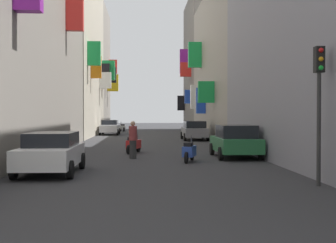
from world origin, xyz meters
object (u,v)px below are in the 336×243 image
parked_car_white (51,152)px  scooter_red (134,144)px  parked_car_silver (110,127)px  scooter_blue (189,151)px  parked_car_grey (194,130)px  scooter_white (122,127)px  traffic_light_near_corner (319,91)px  pedestrian_near_left (133,140)px  parked_car_green (235,141)px

parked_car_white → scooter_red: parked_car_white is taller
parked_car_silver → scooter_blue: size_ratio=2.51×
parked_car_grey → scooter_white: 19.22m
parked_car_white → parked_car_grey: bearing=70.0°
parked_car_white → parked_car_grey: size_ratio=0.94×
parked_car_white → parked_car_grey: parked_car_grey is taller
parked_car_white → parked_car_silver: 29.36m
parked_car_grey → parked_car_silver: 12.05m
scooter_red → traffic_light_near_corner: traffic_light_near_corner is taller
scooter_red → pedestrian_near_left: pedestrian_near_left is taller
parked_car_green → parked_car_grey: bearing=91.4°
parked_car_silver → pedestrian_near_left: pedestrian_near_left is taller
scooter_red → parked_car_grey: bearing=68.9°
parked_car_silver → scooter_blue: bearing=-78.3°
scooter_blue → pedestrian_near_left: 3.00m
parked_car_white → scooter_red: 8.50m
parked_car_green → scooter_white: (-6.94, 32.58, -0.34)m
scooter_blue → scooter_red: same height
scooter_blue → scooter_white: bearing=97.6°
parked_car_grey → traffic_light_near_corner: 23.14m
parked_car_white → parked_car_silver: bearing=90.3°
parked_car_grey → traffic_light_near_corner: (1.05, -23.03, 1.96)m
scooter_white → pedestrian_near_left: 32.80m
parked_car_grey → scooter_white: parked_car_grey is taller
parked_car_green → parked_car_grey: parked_car_green is taller
parked_car_grey → scooter_blue: parked_car_grey is taller
scooter_white → traffic_light_near_corner: 41.85m
scooter_white → pedestrian_near_left: pedestrian_near_left is taller
parked_car_silver → parked_car_grey: bearing=-52.1°
traffic_light_near_corner → parked_car_white: bearing=159.0°
scooter_red → traffic_light_near_corner: (5.59, -11.23, 2.29)m
scooter_blue → scooter_white: (-4.56, 34.38, 0.00)m
parked_car_grey → pedestrian_near_left: (-4.51, -14.68, 0.08)m
parked_car_grey → scooter_blue: bearing=-97.1°
parked_car_grey → scooter_white: bearing=110.1°
parked_car_grey → pedestrian_near_left: bearing=-107.1°
parked_car_white → traffic_light_near_corner: 9.08m
scooter_red → parked_car_silver: bearing=97.6°
parked_car_silver → traffic_light_near_corner: size_ratio=1.11×
scooter_red → scooter_white: same height
scooter_white → parked_car_grey: bearing=-69.9°
traffic_light_near_corner → scooter_white: bearing=100.5°
scooter_white → traffic_light_near_corner: traffic_light_near_corner is taller
parked_car_green → parked_car_silver: (-7.75, 24.03, -0.03)m
parked_car_grey → parked_car_silver: parked_car_grey is taller
parked_car_silver → traffic_light_near_corner: bearing=-75.5°
parked_car_green → scooter_red: bearing=150.8°
parked_car_silver → scooter_red: bearing=-82.4°
parked_car_white → parked_car_silver: (-0.18, 29.36, 0.02)m
parked_car_white → parked_car_grey: 21.13m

